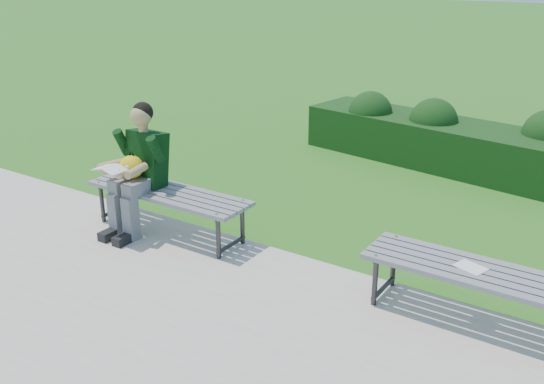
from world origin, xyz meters
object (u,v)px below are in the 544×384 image
at_px(seated_boy, 138,165).
at_px(paper_sheet, 471,267).
at_px(bench_right, 483,278).
at_px(hedge, 444,138).
at_px(bench_left, 168,196).

relative_size(seated_boy, paper_sheet, 5.09).
xyz_separation_m(bench_right, paper_sheet, (-0.10, 0.00, 0.06)).
bearing_deg(seated_boy, paper_sheet, 2.29).
xyz_separation_m(hedge, seated_boy, (-1.89, -3.86, 0.34)).
height_order(seated_boy, paper_sheet, seated_boy).
xyz_separation_m(bench_left, bench_right, (3.12, 0.04, 0.00)).
bearing_deg(bench_right, seated_boy, -177.78).
relative_size(bench_left, paper_sheet, 6.97).
bearing_deg(hedge, bench_left, -112.91).
distance_m(bench_left, bench_right, 3.12).
bearing_deg(seated_boy, hedge, 63.89).
bearing_deg(paper_sheet, bench_left, -179.27).
height_order(hedge, seated_boy, seated_boy).
height_order(hedge, bench_left, hedge).
xyz_separation_m(hedge, paper_sheet, (1.43, -3.72, 0.10)).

